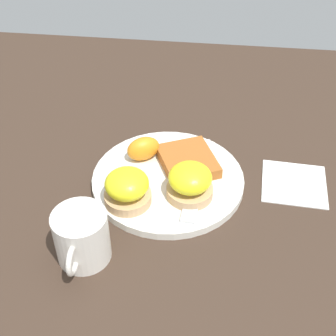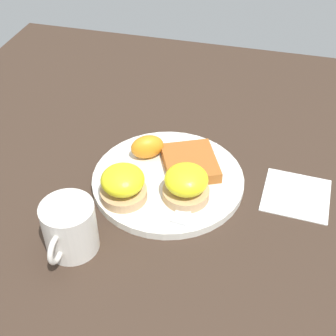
{
  "view_description": "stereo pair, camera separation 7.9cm",
  "coord_description": "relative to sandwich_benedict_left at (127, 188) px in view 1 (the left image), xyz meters",
  "views": [
    {
      "loc": [
        0.6,
        0.07,
        0.55
      ],
      "look_at": [
        0.0,
        0.0,
        0.03
      ],
      "focal_mm": 50.0,
      "sensor_mm": 36.0,
      "label": 1
    },
    {
      "loc": [
        0.58,
        0.15,
        0.55
      ],
      "look_at": [
        0.0,
        0.0,
        0.03
      ],
      "focal_mm": 50.0,
      "sensor_mm": 36.0,
      "label": 2
    }
  ],
  "objects": [
    {
      "name": "ground_plane",
      "position": [
        -0.07,
        0.06,
        -0.04
      ],
      "size": [
        1.1,
        1.1,
        0.0
      ],
      "primitive_type": "plane",
      "color": "#38281E"
    },
    {
      "name": "plate",
      "position": [
        -0.07,
        0.06,
        -0.04
      ],
      "size": [
        0.26,
        0.26,
        0.01
      ],
      "primitive_type": "cylinder",
      "color": "silver",
      "rests_on": "ground_plane"
    },
    {
      "name": "sandwich_benedict_left",
      "position": [
        0.0,
        0.0,
        0.0
      ],
      "size": [
        0.08,
        0.08,
        0.06
      ],
      "color": "tan",
      "rests_on": "plate"
    },
    {
      "name": "sandwich_benedict_right",
      "position": [
        -0.03,
        0.1,
        0.0
      ],
      "size": [
        0.08,
        0.08,
        0.06
      ],
      "color": "tan",
      "rests_on": "plate"
    },
    {
      "name": "hashbrown_patty",
      "position": [
        -0.1,
        0.09,
        -0.02
      ],
      "size": [
        0.13,
        0.12,
        0.02
      ],
      "primitive_type": "cube",
      "rotation": [
        0.0,
        0.0,
        0.43
      ],
      "color": "#A25A24",
      "rests_on": "plate"
    },
    {
      "name": "orange_wedge",
      "position": [
        -0.11,
        0.01,
        -0.01
      ],
      "size": [
        0.06,
        0.07,
        0.04
      ],
      "primitive_type": "ellipsoid",
      "rotation": [
        0.0,
        0.0,
        2.11
      ],
      "color": "orange",
      "rests_on": "plate"
    },
    {
      "name": "fork",
      "position": [
        -0.05,
        0.11,
        -0.03
      ],
      "size": [
        0.22,
        0.04,
        0.0
      ],
      "color": "silver",
      "rests_on": "plate"
    },
    {
      "name": "cup",
      "position": [
        0.11,
        -0.05,
        -0.0
      ],
      "size": [
        0.11,
        0.08,
        0.08
      ],
      "color": "silver",
      "rests_on": "ground_plane"
    },
    {
      "name": "napkin",
      "position": [
        -0.09,
        0.28,
        -0.04
      ],
      "size": [
        0.12,
        0.12,
        0.0
      ],
      "primitive_type": "cube",
      "rotation": [
        0.0,
        0.0,
        -0.06
      ],
      "color": "white",
      "rests_on": "ground_plane"
    }
  ]
}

